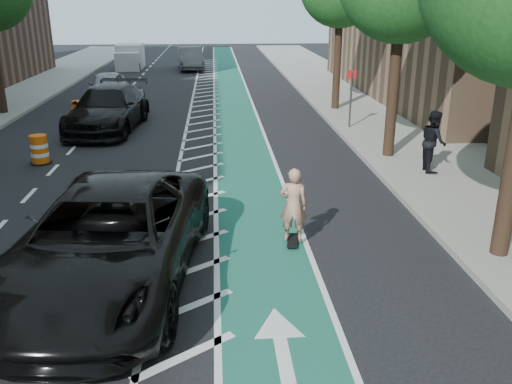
{
  "coord_description": "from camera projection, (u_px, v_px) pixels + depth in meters",
  "views": [
    {
      "loc": [
        2.06,
        -9.83,
        5.15
      ],
      "look_at": [
        2.91,
        1.54,
        1.1
      ],
      "focal_mm": 38.0,
      "sensor_mm": 36.0,
      "label": 1
    }
  ],
  "objects": [
    {
      "name": "barrel_b",
      "position": [
        109.0,
        113.0,
        23.63
      ],
      "size": [
        0.74,
        0.74,
        1.01
      ],
      "color": "#FF4B0D",
      "rests_on": "ground"
    },
    {
      "name": "skateboarder",
      "position": [
        293.0,
        205.0,
        11.8
      ],
      "size": [
        0.68,
        0.51,
        1.67
      ],
      "primitive_type": "imported",
      "rotation": [
        0.0,
        0.0,
        2.95
      ],
      "color": "tan",
      "rests_on": "skateboard"
    },
    {
      "name": "sidewalk_right",
      "position": [
        410.0,
        140.0,
        20.86
      ],
      "size": [
        5.0,
        90.0,
        0.15
      ],
      "primitive_type": "cube",
      "color": "gray",
      "rests_on": "ground"
    },
    {
      "name": "bike_lane",
      "position": [
        241.0,
        144.0,
        20.42
      ],
      "size": [
        2.0,
        90.0,
        0.01
      ],
      "primitive_type": "cube",
      "color": "#195841",
      "rests_on": "ground"
    },
    {
      "name": "box_truck",
      "position": [
        130.0,
        57.0,
        42.96
      ],
      "size": [
        2.11,
        4.45,
        1.83
      ],
      "rotation": [
        0.0,
        0.0,
        0.04
      ],
      "color": "silver",
      "rests_on": "ground"
    },
    {
      "name": "ground",
      "position": [
        117.0,
        273.0,
        10.82
      ],
      "size": [
        120.0,
        120.0,
        0.0
      ],
      "primitive_type": "plane",
      "color": "black",
      "rests_on": "ground"
    },
    {
      "name": "pedestrian",
      "position": [
        433.0,
        141.0,
        16.5
      ],
      "size": [
        0.79,
        0.97,
        1.88
      ],
      "primitive_type": "imported",
      "rotation": [
        0.0,
        0.0,
        1.49
      ],
      "color": "black",
      "rests_on": "sidewalk_right"
    },
    {
      "name": "buffer_strip",
      "position": [
        202.0,
        145.0,
        20.32
      ],
      "size": [
        1.4,
        90.0,
        0.01
      ],
      "primitive_type": "cube",
      "color": "silver",
      "rests_on": "ground"
    },
    {
      "name": "barrel_c",
      "position": [
        79.0,
        112.0,
        24.01
      ],
      "size": [
        0.7,
        0.7,
        0.95
      ],
      "color": "#FE580D",
      "rests_on": "ground"
    },
    {
      "name": "car_silver",
      "position": [
        107.0,
        86.0,
        29.58
      ],
      "size": [
        1.74,
        4.29,
        1.46
      ],
      "primitive_type": "imported",
      "rotation": [
        0.0,
        0.0,
        0.0
      ],
      "color": "gray",
      "rests_on": "ground"
    },
    {
      "name": "curb_right",
      "position": [
        347.0,
        141.0,
        20.69
      ],
      "size": [
        0.12,
        90.0,
        0.16
      ],
      "primitive_type": "cube",
      "color": "gray",
      "rests_on": "ground"
    },
    {
      "name": "suv_far",
      "position": [
        108.0,
        108.0,
        22.52
      ],
      "size": [
        3.08,
        6.38,
        1.79
      ],
      "primitive_type": "imported",
      "rotation": [
        0.0,
        0.0,
        -0.09
      ],
      "color": "black",
      "rests_on": "ground"
    },
    {
      "name": "suv_near",
      "position": [
        109.0,
        238.0,
        10.14
      ],
      "size": [
        3.82,
        7.02,
        1.87
      ],
      "primitive_type": "imported",
      "rotation": [
        0.0,
        0.0,
        -0.11
      ],
      "color": "black",
      "rests_on": "ground"
    },
    {
      "name": "skateboard",
      "position": [
        293.0,
        241.0,
        12.08
      ],
      "size": [
        0.35,
        0.78,
        0.1
      ],
      "rotation": [
        0.0,
        0.0,
        -0.19
      ],
      "color": "black",
      "rests_on": "ground"
    },
    {
      "name": "car_grey",
      "position": [
        190.0,
        58.0,
        42.16
      ],
      "size": [
        2.34,
        5.3,
        1.69
      ],
      "primitive_type": "imported",
      "rotation": [
        0.0,
        0.0,
        0.11
      ],
      "color": "#545459",
      "rests_on": "ground"
    },
    {
      "name": "sign_post",
      "position": [
        351.0,
        98.0,
        22.18
      ],
      "size": [
        0.35,
        0.08,
        2.47
      ],
      "color": "#4C4C4C",
      "rests_on": "ground"
    },
    {
      "name": "barrel_a",
      "position": [
        40.0,
        150.0,
        17.93
      ],
      "size": [
        0.71,
        0.71,
        0.96
      ],
      "color": "#DE5A0B",
      "rests_on": "ground"
    }
  ]
}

